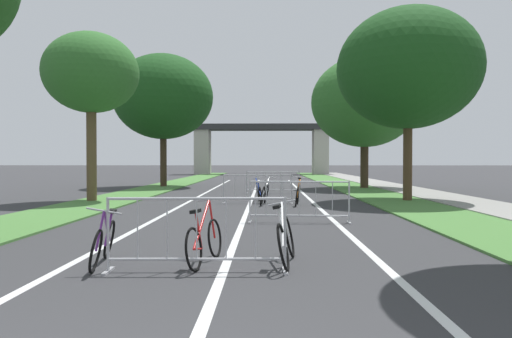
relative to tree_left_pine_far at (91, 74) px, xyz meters
The scene contains 21 objects.
grass_verge_left 10.48m from the tree_left_pine_far, 86.77° to the left, with size 2.47×61.22×0.05m, color #477A38.
grass_verge_right 15.56m from the tree_left_pine_far, 38.95° to the left, with size 2.47×61.22×0.05m, color #477A38.
sidewalk_path_right 17.43m from the tree_left_pine_far, 33.73° to the left, with size 2.38×61.22×0.08m, color gray.
lane_stripe_center 7.96m from the tree_left_pine_far, 18.09° to the left, with size 0.14×35.42×0.01m, color silver.
lane_stripe_right_lane 9.85m from the tree_left_pine_far, 13.23° to the left, with size 0.14×35.42×0.01m, color silver.
lane_stripe_left_lane 6.38m from the tree_left_pine_far, 28.13° to the left, with size 0.14×35.42×0.01m, color silver.
overpass_bridge 35.38m from the tree_left_pine_far, 80.21° to the left, with size 17.52×2.87×5.58m.
tree_left_pine_far is the anchor object (origin of this frame).
tree_left_oak_near 9.84m from the tree_left_pine_far, 86.74° to the left, with size 5.83×5.83×7.77m.
tree_right_pine_near 12.02m from the tree_left_pine_far, ahead, with size 5.39×5.39×7.35m.
tree_right_oak_mid 14.80m from the tree_left_pine_far, 35.51° to the left, with size 5.90×5.90×7.32m.
crowd_barrier_nearest 13.16m from the tree_left_pine_far, 62.99° to the right, with size 2.55×0.52×1.05m.
crowd_barrier_second 10.39m from the tree_left_pine_far, 38.09° to the right, with size 2.55×0.53×1.05m.
crowd_barrier_third 7.65m from the tree_left_pine_far, ahead, with size 2.56×0.55×1.05m.
crowd_barrier_fourth 9.38m from the tree_left_pine_far, 33.92° to the left, with size 2.55×0.53×1.05m.
bicycle_purple_0 12.33m from the tree_left_pine_far, 68.57° to the right, with size 0.60×1.61×0.92m.
bicycle_orange_1 8.99m from the tree_left_pine_far, ahead, with size 0.55×1.71×1.00m.
bicycle_blue_2 7.77m from the tree_left_pine_far, ahead, with size 0.54×1.72×0.93m.
bicycle_red_3 12.82m from the tree_left_pine_far, 61.73° to the right, with size 0.44×1.61×0.98m.
bicycle_white_4 13.37m from the tree_left_pine_far, 56.74° to the right, with size 0.48×1.67×0.94m.
bicycle_silver_5 7.99m from the tree_left_pine_far, ahead, with size 0.60×1.76×1.03m.
Camera 1 is at (0.61, -1.87, 1.56)m, focal length 33.00 mm.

